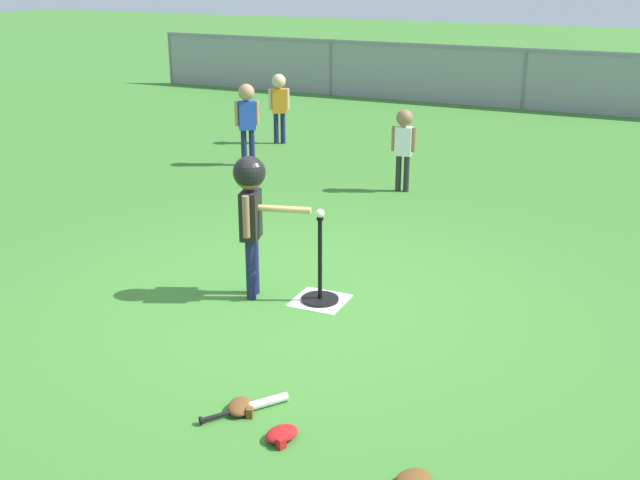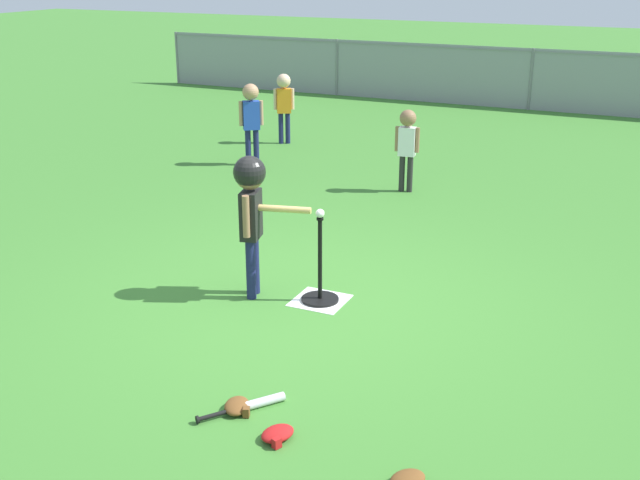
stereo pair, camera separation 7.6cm
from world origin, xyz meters
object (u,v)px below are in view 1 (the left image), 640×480
Objects in this scene: fielder_deep_center at (247,113)px; glove_tossed_aside at (241,407)px; batter_child at (251,198)px; batting_tee at (320,287)px; glove_by_plate at (413,480)px; fielder_near_left at (279,99)px; baseball_on_tee at (320,213)px; fielder_near_right at (404,139)px; spare_bat_silver at (257,405)px; glove_near_bats at (282,434)px.

glove_tossed_aside is at bearing -61.49° from fielder_deep_center.
batting_tee is at bearing 13.83° from batter_child.
batting_tee reaches higher than glove_by_plate.
fielder_near_left is 4.12× the size of glove_tossed_aside.
baseball_on_tee is 0.07× the size of fielder_near_right.
glove_tossed_aside is (-0.08, -0.07, 0.01)m from spare_bat_silver.
spare_bat_silver is 0.11m from glove_tossed_aside.
fielder_deep_center reaches higher than fielder_near_left.
fielder_deep_center reaches higher than glove_near_bats.
glove_by_plate is at bearing -54.19° from batting_tee.
fielder_near_left reaches higher than glove_near_bats.
fielder_near_left reaches higher than spare_bat_silver.
batter_child is 2.40× the size of spare_bat_silver.
fielder_near_left is at bearing 114.65° from batter_child.
fielder_near_left is 8.04m from glove_near_bats.
fielder_deep_center is at bearing 126.17° from glove_by_plate.
batting_tee is 0.66m from baseball_on_tee.
fielder_deep_center is at bearing 126.35° from batting_tee.
fielder_deep_center is 6.40m from glove_tossed_aside.
batting_tee is 2.81× the size of glove_near_bats.
batting_tee is 2.53m from glove_by_plate.
fielder_deep_center is 1.11× the size of fielder_near_right.
spare_bat_silver is (3.12, -5.51, -0.70)m from fielder_deep_center.
batting_tee is 1.80m from glove_tossed_aside.
fielder_near_right is at bearing -8.50° from fielder_deep_center.
glove_tossed_aside is (0.80, -1.65, -0.85)m from batter_child.
batter_child is 2.32m from glove_near_bats.
batting_tee is 2.05m from glove_near_bats.
spare_bat_silver is 1.97× the size of glove_tossed_aside.
baseball_on_tee is 6.00m from fielder_near_left.
fielder_near_right is 5.53m from glove_near_bats.
batting_tee is 1.44× the size of spare_bat_silver.
baseball_on_tee is at bearing -59.91° from fielder_near_left.
glove_near_bats is 0.42m from glove_tossed_aside.
batting_tee reaches higher than glove_near_bats.
fielder_near_left is (-0.21, 1.39, -0.04)m from fielder_deep_center.
batter_child is at bearing 123.01° from glove_near_bats.
fielder_near_right is 3.12m from fielder_near_left.
fielder_near_left is 4.07× the size of glove_near_bats.
fielder_deep_center is 6.73m from glove_near_bats.
fielder_deep_center is 2.20× the size of spare_bat_silver.
fielder_near_left is at bearing 98.59° from fielder_deep_center.
batting_tee is at bearing -116.57° from baseball_on_tee.
baseball_on_tee is at bearing 107.54° from glove_near_bats.
spare_bat_silver is at bearing -79.47° from baseball_on_tee.
baseball_on_tee is 0.28× the size of glove_near_bats.
batting_tee is at bearing -59.91° from fielder_near_left.
spare_bat_silver is 1.95× the size of glove_near_bats.
batting_tee is 4.76m from fielder_deep_center.
glove_tossed_aside is at bearing -65.06° from fielder_near_left.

